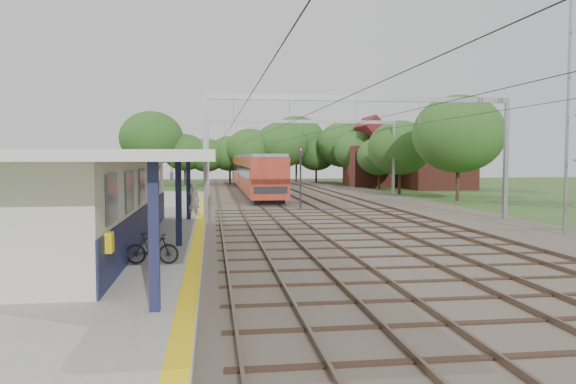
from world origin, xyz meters
TOP-DOWN VIEW (x-y plane):
  - ground at (0.00, 0.00)m, footprint 160.00×160.00m
  - ballast_bed at (4.00, 30.00)m, footprint 18.00×90.00m
  - platform at (-7.50, 14.00)m, footprint 5.00×52.00m
  - yellow_stripe at (-5.25, 14.00)m, footprint 0.45×52.00m
  - station_building at (-8.88, 7.00)m, footprint 3.41×18.00m
  - canopy at (-7.77, 6.00)m, footprint 6.40×20.00m
  - rail_tracks at (1.50, 30.00)m, footprint 11.80×88.00m
  - catenary_system at (3.39, 25.28)m, footprint 17.22×88.00m
  - tree_band at (3.84, 57.12)m, footprint 31.72×30.88m
  - house_near at (21.00, 46.00)m, footprint 7.00×6.12m
  - house_far at (16.00, 52.00)m, footprint 8.00×6.12m
  - person at (-5.66, 15.00)m, footprint 0.76×0.56m
  - bicycle at (-6.51, 2.38)m, footprint 1.67×0.66m
  - train at (-0.50, 42.70)m, footprint 2.89×35.93m
  - signal_post at (1.35, 22.74)m, footprint 0.31×0.27m

SIDE VIEW (x-z plane):
  - ground at x=0.00m, z-range 0.00..0.00m
  - ballast_bed at x=4.00m, z-range 0.00..0.10m
  - platform at x=-7.50m, z-range 0.00..0.35m
  - rail_tracks at x=1.50m, z-range 0.10..0.25m
  - yellow_stripe at x=-5.25m, z-range 0.35..0.36m
  - bicycle at x=-6.51m, z-range 0.35..1.33m
  - person at x=-5.66m, z-range 0.35..2.24m
  - station_building at x=-8.88m, z-range 0.34..3.74m
  - train at x=-0.50m, z-range 0.22..4.01m
  - signal_post at x=1.35m, z-range 0.54..4.82m
  - house_near at x=21.00m, z-range -0.96..6.93m
  - house_far at x=16.00m, z-range -1.09..7.56m
  - canopy at x=-7.77m, z-range 1.92..5.36m
  - tree_band at x=3.84m, z-range 0.51..9.33m
  - catenary_system at x=3.39m, z-range 2.01..9.01m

